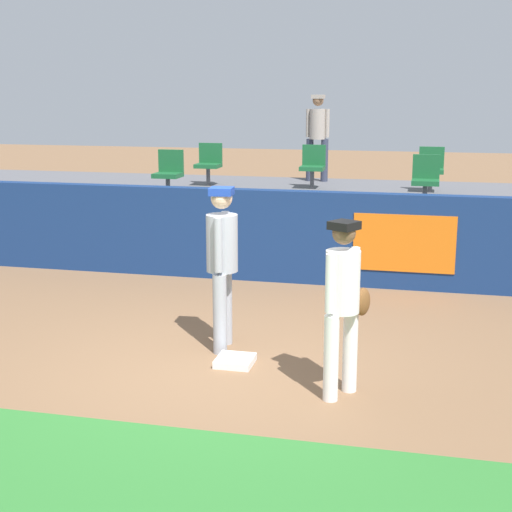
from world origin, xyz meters
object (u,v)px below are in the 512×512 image
object	(u,v)px
player_fielder_home	(343,297)
spectator_hooded	(318,132)
player_runner_visitor	(222,257)
seat_front_right	(426,177)
seat_back_left	(209,162)
seat_back_right	(431,167)
seat_back_center	(313,164)
seat_front_left	(169,171)
first_base	(235,361)

from	to	relation	value
player_fielder_home	spectator_hooded	distance (m)	8.88
player_runner_visitor	seat_front_right	xyz separation A→B (m)	(2.18, 4.65, 0.44)
player_fielder_home	seat_back_left	size ratio (longest dim) A/B	2.07
seat_back_right	spectator_hooded	world-z (taller)	spectator_hooded
seat_back_center	seat_back_left	bearing A→B (deg)	179.99
seat_back_center	seat_back_left	size ratio (longest dim) A/B	1.00
seat_front_left	seat_back_right	bearing A→B (deg)	21.52
seat_back_left	spectator_hooded	world-z (taller)	spectator_hooded
seat_back_center	spectator_hooded	world-z (taller)	spectator_hooded
player_fielder_home	seat_back_right	xyz separation A→B (m)	(0.76, 7.49, 0.52)
first_base	player_runner_visitor	world-z (taller)	player_runner_visitor
first_base	seat_back_left	world-z (taller)	seat_back_left
player_runner_visitor	seat_back_center	size ratio (longest dim) A/B	2.24
player_runner_visitor	seat_front_left	size ratio (longest dim) A/B	2.24
seat_front_right	seat_back_left	distance (m)	4.64
seat_front_left	seat_front_right	bearing A→B (deg)	-0.00
player_runner_visitor	seat_back_left	world-z (taller)	seat_back_left
seat_front_right	seat_front_left	xyz separation A→B (m)	(-4.48, 0.00, 0.00)
player_fielder_home	seat_back_center	bearing A→B (deg)	-139.38
seat_back_right	seat_front_left	bearing A→B (deg)	-158.48
seat_front_right	seat_back_center	distance (m)	2.82
first_base	spectator_hooded	world-z (taller)	spectator_hooded
player_runner_visitor	seat_back_center	xyz separation A→B (m)	(0.01, 6.45, 0.44)
seat_front_right	player_runner_visitor	bearing A→B (deg)	-115.14
seat_back_right	spectator_hooded	size ratio (longest dim) A/B	0.47
player_fielder_home	seat_back_left	distance (m)	8.33
seat_back_right	seat_back_left	distance (m)	4.36
seat_front_left	spectator_hooded	bearing A→B (deg)	53.33
first_base	seat_back_left	size ratio (longest dim) A/B	0.48
first_base	seat_back_left	distance (m)	7.47
first_base	seat_back_center	world-z (taller)	seat_back_center
seat_back_center	first_base	bearing A→B (deg)	-87.87
first_base	player_runner_visitor	size ratio (longest dim) A/B	0.21
player_fielder_home	seat_front_right	world-z (taller)	seat_front_right
seat_front_right	spectator_hooded	world-z (taller)	spectator_hooded
seat_back_left	player_fielder_home	bearing A→B (deg)	-64.34
seat_front_right	seat_back_left	size ratio (longest dim) A/B	1.00
player_runner_visitor	seat_back_center	bearing A→B (deg)	175.09
first_base	seat_front_left	distance (m)	5.93
player_runner_visitor	seat_back_left	size ratio (longest dim) A/B	2.24
seat_back_left	spectator_hooded	distance (m)	2.40
player_runner_visitor	seat_back_left	distance (m)	6.79
first_base	player_runner_visitor	bearing A→B (deg)	119.64
seat_back_right	seat_front_left	size ratio (longest dim) A/B	1.00
first_base	seat_back_left	bearing A→B (deg)	108.90
first_base	spectator_hooded	size ratio (longest dim) A/B	0.22
seat_back_right	spectator_hooded	distance (m)	2.69
seat_front_left	player_fielder_home	bearing A→B (deg)	-56.25
player_fielder_home	spectator_hooded	size ratio (longest dim) A/B	0.97
player_fielder_home	first_base	bearing A→B (deg)	-85.43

